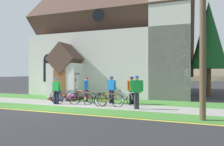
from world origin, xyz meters
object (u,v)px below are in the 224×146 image
object	(u,v)px
roadside_conifer	(209,35)
church_sign	(68,82)
bicycle_blue	(109,100)
bicycle_orange	(66,98)
cyclist_in_yellow_jersey	(56,89)
cyclist_in_red_jersey	(132,88)
cyclist_in_blue_jersey	(111,87)
bicycle_red	(84,97)
bicycle_yellow	(95,99)
cyclist_in_orange_jersey	(86,87)
cyclist_in_green_jersey	(137,89)
bicycle_green	(124,99)
bicycle_silver	(64,96)

from	to	relation	value
roadside_conifer	church_sign	bearing A→B (deg)	-151.44
bicycle_blue	church_sign	bearing A→B (deg)	150.28
bicycle_orange	cyclist_in_yellow_jersey	size ratio (longest dim) A/B	1.02
cyclist_in_red_jersey	roadside_conifer	distance (m)	8.84
cyclist_in_blue_jersey	bicycle_red	bearing A→B (deg)	-168.23
bicycle_yellow	cyclist_in_yellow_jersey	bearing A→B (deg)	-171.24
cyclist_in_blue_jersey	cyclist_in_orange_jersey	size ratio (longest dim) A/B	1.05
bicycle_red	cyclist_in_blue_jersey	xyz separation A→B (m)	(1.69, 0.35, 0.61)
bicycle_yellow	roadside_conifer	world-z (taller)	roadside_conifer
bicycle_red	cyclist_in_green_jersey	distance (m)	3.81
church_sign	cyclist_in_green_jersey	size ratio (longest dim) A/B	1.10
bicycle_green	bicycle_yellow	bearing A→B (deg)	-155.40
bicycle_green	bicycle_blue	world-z (taller)	bicycle_green
bicycle_yellow	roadside_conifer	bearing A→B (deg)	48.61
church_sign	cyclist_in_blue_jersey	xyz separation A→B (m)	(3.86, -1.18, -0.25)
bicycle_green	bicycle_blue	xyz separation A→B (m)	(-0.62, -0.92, -0.00)
bicycle_orange	bicycle_red	bearing A→B (deg)	49.85
cyclist_in_red_jersey	cyclist_in_orange_jersey	bearing A→B (deg)	178.92
bicycle_silver	bicycle_green	bearing A→B (deg)	1.40
bicycle_blue	roadside_conifer	size ratio (longest dim) A/B	0.22
bicycle_orange	cyclist_in_yellow_jersey	bearing A→B (deg)	-170.88
bicycle_green	roadside_conifer	size ratio (longest dim) A/B	0.22
bicycle_green	cyclist_in_green_jersey	bearing A→B (deg)	-48.04
bicycle_red	bicycle_yellow	bearing A→B (deg)	-31.88
roadside_conifer	cyclist_in_blue_jersey	bearing A→B (deg)	-132.41
bicycle_blue	cyclist_in_orange_jersey	distance (m)	2.61
bicycle_orange	cyclist_in_yellow_jersey	world-z (taller)	cyclist_in_yellow_jersey
bicycle_green	bicycle_blue	bearing A→B (deg)	-124.19
cyclist_in_yellow_jersey	cyclist_in_green_jersey	bearing A→B (deg)	-0.40
church_sign	cyclist_in_orange_jersey	world-z (taller)	church_sign
bicycle_green	bicycle_orange	world-z (taller)	bicycle_green
cyclist_in_red_jersey	cyclist_in_green_jersey	size ratio (longest dim) A/B	0.94
church_sign	bicycle_red	xyz separation A→B (m)	(2.17, -1.53, -0.86)
cyclist_in_green_jersey	cyclist_in_blue_jersey	bearing A→B (deg)	143.98
cyclist_in_green_jersey	bicycle_orange	bearing A→B (deg)	178.28
bicycle_yellow	cyclist_in_orange_jersey	distance (m)	1.78
bicycle_blue	cyclist_in_orange_jersey	bearing A→B (deg)	146.40
bicycle_silver	church_sign	bearing A→B (deg)	113.47
cyclist_in_red_jersey	cyclist_in_green_jersey	world-z (taller)	cyclist_in_green_jersey
bicycle_silver	cyclist_in_green_jersey	bearing A→B (deg)	-11.33
bicycle_silver	bicycle_red	xyz separation A→B (m)	(1.50, 0.02, -0.01)
cyclist_in_red_jersey	bicycle_silver	bearing A→B (deg)	-173.07
bicycle_silver	roadside_conifer	bearing A→B (deg)	37.01
bicycle_yellow	cyclist_in_red_jersey	world-z (taller)	cyclist_in_red_jersey
church_sign	cyclist_in_yellow_jersey	size ratio (longest dim) A/B	1.22
bicycle_silver	cyclist_in_orange_jersey	distance (m)	1.57
church_sign	cyclist_in_red_jersey	distance (m)	5.19
cyclist_in_blue_jersey	bicycle_green	bearing A→B (deg)	-16.63
church_sign	bicycle_red	bearing A→B (deg)	-35.17
church_sign	cyclist_in_green_jersey	world-z (taller)	church_sign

